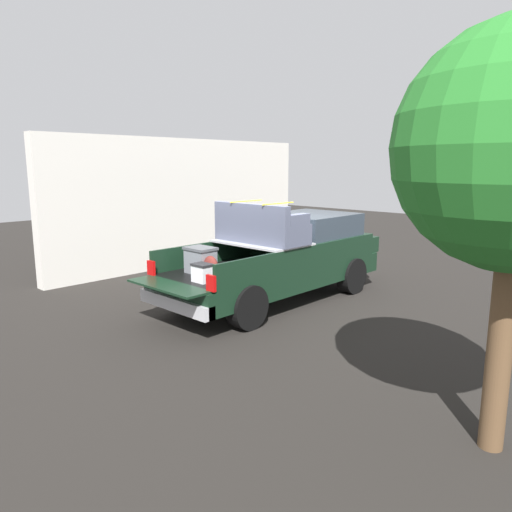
% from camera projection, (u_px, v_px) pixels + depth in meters
% --- Properties ---
extents(ground_plane, '(40.00, 40.00, 0.00)m').
position_uv_depth(ground_plane, '(274.00, 301.00, 10.74)').
color(ground_plane, black).
extents(pickup_truck, '(6.05, 2.06, 2.23)m').
position_uv_depth(pickup_truck, '(285.00, 256.00, 10.82)').
color(pickup_truck, black).
rests_on(pickup_truck, ground_plane).
extents(building_facade, '(9.14, 0.36, 3.75)m').
position_uv_depth(building_facade, '(187.00, 202.00, 14.57)').
color(building_facade, silver).
rests_on(building_facade, ground_plane).
extents(trash_can, '(0.60, 0.60, 0.98)m').
position_uv_depth(trash_can, '(295.00, 241.00, 15.87)').
color(trash_can, '#3F4C66').
rests_on(trash_can, ground_plane).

